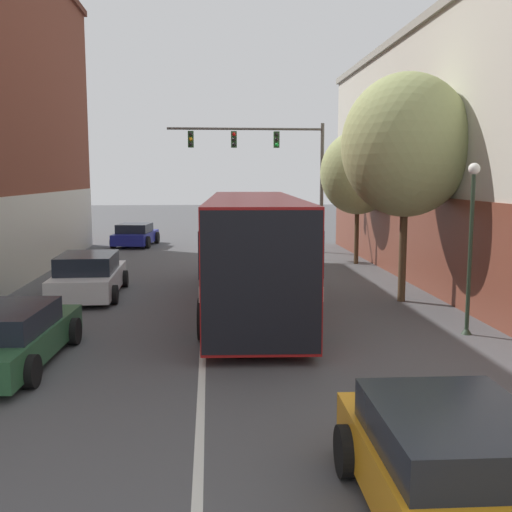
# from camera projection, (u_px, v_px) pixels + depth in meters

# --- Properties ---
(lane_center_line) EXTENTS (0.14, 43.81, 0.01)m
(lane_center_line) POSITION_uv_depth(u_px,v_px,m) (205.00, 302.00, 18.50)
(lane_center_line) COLOR silver
(lane_center_line) RESTS_ON ground_plane
(building_right_storefront) EXTENTS (6.87, 27.17, 9.31)m
(building_right_storefront) POSITION_uv_depth(u_px,v_px,m) (509.00, 151.00, 21.13)
(building_right_storefront) COLOR #B7B2A3
(building_right_storefront) RESTS_ON ground_plane
(bus) EXTENTS (3.20, 11.82, 3.27)m
(bus) POSITION_uv_depth(u_px,v_px,m) (253.00, 245.00, 17.67)
(bus) COLOR maroon
(bus) RESTS_ON ground_plane
(hatchback_foreground) EXTENTS (2.21, 4.34, 1.30)m
(hatchback_foreground) POSITION_uv_depth(u_px,v_px,m) (460.00, 476.00, 6.48)
(hatchback_foreground) COLOR orange
(hatchback_foreground) RESTS_ON ground_plane
(parked_car_left_near) EXTENTS (2.20, 4.70, 1.24)m
(parked_car_left_near) POSITION_uv_depth(u_px,v_px,m) (9.00, 337.00, 12.26)
(parked_car_left_near) COLOR #285633
(parked_car_left_near) RESTS_ON ground_plane
(parked_car_left_mid) EXTENTS (2.46, 4.09, 1.26)m
(parked_car_left_mid) POSITION_uv_depth(u_px,v_px,m) (135.00, 235.00, 33.41)
(parked_car_left_mid) COLOR navy
(parked_car_left_mid) RESTS_ON ground_plane
(parked_car_left_far) EXTENTS (2.24, 4.66, 1.39)m
(parked_car_left_far) POSITION_uv_depth(u_px,v_px,m) (89.00, 276.00, 19.39)
(parked_car_left_far) COLOR silver
(parked_car_left_far) RESTS_ON ground_plane
(traffic_signal_gantry) EXTENTS (7.82, 0.36, 6.50)m
(traffic_signal_gantry) POSITION_uv_depth(u_px,v_px,m) (271.00, 157.00, 29.87)
(traffic_signal_gantry) COLOR #514C47
(traffic_signal_gantry) RESTS_ON ground_plane
(street_lamp) EXTENTS (0.28, 0.28, 4.18)m
(street_lamp) POSITION_uv_depth(u_px,v_px,m) (471.00, 244.00, 14.46)
(street_lamp) COLOR #233323
(street_lamp) RESTS_ON ground_plane
(street_tree_near) EXTENTS (3.93, 3.54, 6.95)m
(street_tree_near) POSITION_uv_depth(u_px,v_px,m) (406.00, 146.00, 18.05)
(street_tree_near) COLOR #4C3823
(street_tree_near) RESTS_ON ground_plane
(street_tree_far) EXTENTS (3.31, 2.98, 5.84)m
(street_tree_far) POSITION_uv_depth(u_px,v_px,m) (358.00, 173.00, 26.13)
(street_tree_far) COLOR #4C3823
(street_tree_far) RESTS_ON ground_plane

